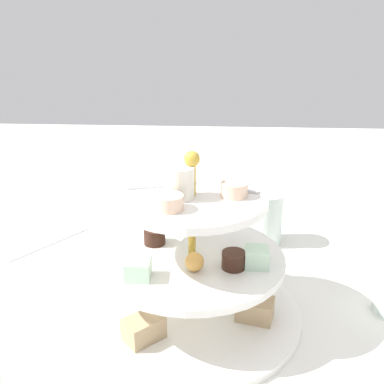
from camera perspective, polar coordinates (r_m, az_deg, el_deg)
The scene contains 4 objects.
ground_plane at distance 0.65m, azimuth -0.00°, elevation -15.36°, with size 2.40×2.40×0.00m, color silver.
tiered_serving_stand at distance 0.61m, azimuth -0.06°, elevation -9.86°, with size 0.30×0.30×0.24m.
butter_knife_left at distance 0.87m, azimuth -17.77°, elevation -6.23°, with size 0.17×0.01×0.00m, color silver.
water_glass_mid_back at distance 0.83m, azimuth 9.41°, elevation -3.32°, with size 0.06×0.06×0.10m, color silver.
Camera 1 is at (-0.03, 0.52, 0.39)m, focal length 41.85 mm.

